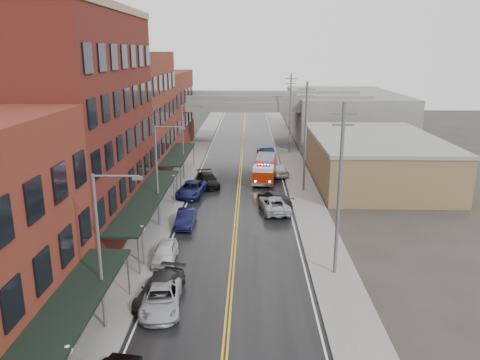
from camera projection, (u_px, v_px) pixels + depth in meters
name	position (u px, v px, depth m)	size (l,w,h in m)	color
road	(237.00, 205.00, 47.29)	(11.00, 160.00, 0.02)	black
sidewalk_left	(166.00, 204.00, 47.42)	(3.00, 160.00, 0.15)	slate
sidewalk_right	(310.00, 205.00, 47.11)	(3.00, 160.00, 0.15)	slate
curb_left	(182.00, 204.00, 47.39)	(0.30, 160.00, 0.15)	gray
curb_right	(293.00, 205.00, 47.15)	(0.30, 160.00, 0.15)	gray
brick_building_b	(74.00, 127.00, 38.43)	(9.00, 20.00, 18.00)	#521B15
brick_building_c	(128.00, 117.00, 55.69)	(9.00, 15.00, 15.00)	brown
brick_building_far	(157.00, 111.00, 72.96)	(9.00, 20.00, 12.00)	brown
tan_building	(373.00, 160.00, 55.92)	(14.00, 22.00, 5.00)	brown
right_far_block	(343.00, 115.00, 84.39)	(18.00, 30.00, 8.00)	slate
awning_0	(60.00, 322.00, 21.59)	(2.60, 16.00, 3.09)	black
awning_1	(148.00, 197.00, 39.91)	(2.60, 18.00, 3.09)	black
awning_2	(178.00, 154.00, 56.77)	(2.60, 13.00, 3.09)	black
globe_lamp_1	(142.00, 236.00, 33.32)	(0.44, 0.44, 3.12)	#59595B
globe_lamp_2	(174.00, 183.00, 46.81)	(0.44, 0.44, 3.12)	#59595B
street_lamp_0	(103.00, 243.00, 24.84)	(2.64, 0.22, 9.00)	#59595B
street_lamp_1	(160.00, 170.00, 40.26)	(2.64, 0.22, 9.00)	#59595B
street_lamp_2	(185.00, 137.00, 55.68)	(2.64, 0.22, 9.00)	#59595B
utility_pole_0	(340.00, 188.00, 31.00)	(1.80, 0.24, 12.00)	#59595B
utility_pole_1	(305.00, 135.00, 50.28)	(1.80, 0.24, 12.00)	#59595B
utility_pole_2	(290.00, 112.00, 69.55)	(1.80, 0.24, 12.00)	#59595B
overpass	(243.00, 109.00, 76.54)	(40.00, 10.00, 7.50)	slate
fire_truck	(265.00, 168.00, 56.01)	(3.65, 7.77, 2.76)	maroon
parked_car_left_2	(161.00, 298.00, 28.11)	(2.31, 5.01, 1.39)	#A7ABB0
parked_car_left_3	(160.00, 289.00, 29.17)	(2.03, 4.99, 1.45)	#262528
parked_car_left_4	(165.00, 253.00, 34.49)	(1.66, 4.12, 1.41)	silver
parked_car_left_5	(186.00, 218.00, 41.58)	(1.50, 4.29, 1.41)	black
parked_car_left_6	(192.00, 189.00, 50.14)	(2.53, 5.48, 1.52)	#151B4F
parked_car_left_7	(208.00, 180.00, 53.72)	(2.10, 5.16, 1.50)	black
parked_car_right_0	(274.00, 204.00, 45.28)	(2.52, 5.47, 1.52)	#A9ACB2
parked_car_right_1	(275.00, 198.00, 46.97)	(2.21, 5.44, 1.58)	#242426
parked_car_right_2	(278.00, 169.00, 58.34)	(1.95, 4.84, 1.65)	silver
parked_car_right_3	(266.00, 152.00, 68.40)	(1.62, 4.65, 1.53)	black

